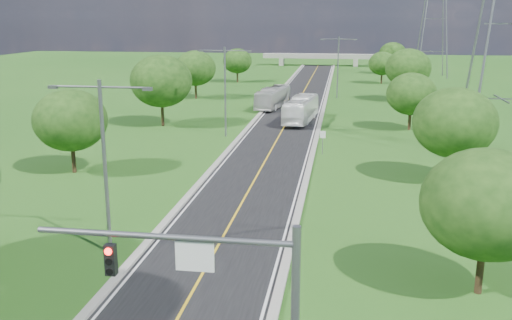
{
  "coord_description": "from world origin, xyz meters",
  "views": [
    {
      "loc": [
        7.03,
        -17.13,
        13.37
      ],
      "look_at": [
        0.85,
        23.1,
        3.0
      ],
      "focal_mm": 40.0,
      "sensor_mm": 36.0,
      "label": 1
    }
  ],
  "objects": [
    {
      "name": "overpass",
      "position": [
        0.0,
        140.0,
        2.41
      ],
      "size": [
        30.0,
        3.0,
        3.2
      ],
      "color": "gray",
      "rests_on": "ground"
    },
    {
      "name": "speed_limit_sign",
      "position": [
        5.2,
        37.98,
        1.6
      ],
      "size": [
        0.55,
        0.09,
        2.4
      ],
      "color": "slate",
      "rests_on": "ground"
    },
    {
      "name": "ground",
      "position": [
        0.0,
        60.0,
        0.0
      ],
      "size": [
        260.0,
        260.0,
        0.0
      ],
      "primitive_type": "plane",
      "color": "#225417",
      "rests_on": "ground"
    },
    {
      "name": "power_tower_far",
      "position": [
        26.0,
        115.0,
        14.01
      ],
      "size": [
        9.0,
        6.4,
        28.0
      ],
      "color": "slate",
      "rests_on": "ground"
    },
    {
      "name": "bus_outbound",
      "position": [
        1.76,
        55.17,
        1.66
      ],
      "size": [
        3.93,
        11.74,
        3.21
      ],
      "primitive_type": "imported",
      "rotation": [
        0.0,
        0.0,
        3.03
      ],
      "color": "white",
      "rests_on": "road"
    },
    {
      "name": "tree_rd",
      "position": [
        17.0,
        76.0,
        5.27
      ],
      "size": [
        7.14,
        7.14,
        8.3
      ],
      "color": "black",
      "rests_on": "ground"
    },
    {
      "name": "tree_rb",
      "position": [
        16.0,
        30.0,
        4.95
      ],
      "size": [
        6.72,
        6.72,
        7.82
      ],
      "color": "black",
      "rests_on": "ground"
    },
    {
      "name": "curb_right",
      "position": [
        4.25,
        66.0,
        0.11
      ],
      "size": [
        0.5,
        150.0,
        0.22
      ],
      "primitive_type": "cube",
      "color": "gray",
      "rests_on": "ground"
    },
    {
      "name": "streetlight_far_right",
      "position": [
        6.0,
        78.0,
        5.94
      ],
      "size": [
        5.9,
        0.25,
        10.0
      ],
      "color": "slate",
      "rests_on": "ground"
    },
    {
      "name": "signal_mast",
      "position": [
        3.68,
        -1.0,
        4.91
      ],
      "size": [
        8.54,
        0.33,
        7.2
      ],
      "color": "slate",
      "rests_on": "ground"
    },
    {
      "name": "curb_left",
      "position": [
        -4.25,
        66.0,
        0.11
      ],
      "size": [
        0.5,
        150.0,
        0.22
      ],
      "primitive_type": "cube",
      "color": "gray",
      "rests_on": "ground"
    },
    {
      "name": "tree_le",
      "position": [
        -14.5,
        98.0,
        4.33
      ],
      "size": [
        5.88,
        5.88,
        6.84
      ],
      "color": "black",
      "rests_on": "ground"
    },
    {
      "name": "road",
      "position": [
        0.0,
        66.0,
        0.03
      ],
      "size": [
        8.0,
        150.0,
        0.06
      ],
      "primitive_type": "cube",
      "color": "black",
      "rests_on": "ground"
    },
    {
      "name": "tree_re",
      "position": [
        14.5,
        100.0,
        4.02
      ],
      "size": [
        5.46,
        5.46,
        6.35
      ],
      "color": "black",
      "rests_on": "ground"
    },
    {
      "name": "bus_inbound",
      "position": [
        -3.2,
        65.99,
        1.58
      ],
      "size": [
        4.23,
        11.16,
        3.03
      ],
      "primitive_type": "imported",
      "rotation": [
        0.0,
        0.0,
        -0.16
      ],
      "color": "beige",
      "rests_on": "road"
    },
    {
      "name": "tree_ra",
      "position": [
        14.0,
        10.0,
        4.64
      ],
      "size": [
        6.3,
        6.3,
        7.33
      ],
      "color": "black",
      "rests_on": "ground"
    },
    {
      "name": "tree_rc",
      "position": [
        15.0,
        52.0,
        4.33
      ],
      "size": [
        5.88,
        5.88,
        6.84
      ],
      "color": "black",
      "rests_on": "ground"
    },
    {
      "name": "power_tower_near",
      "position": [
        22.0,
        40.0,
        14.01
      ],
      "size": [
        9.0,
        6.4,
        28.0
      ],
      "color": "slate",
      "rests_on": "ground"
    },
    {
      "name": "streetlight_mid_left",
      "position": [
        -6.0,
        45.0,
        5.94
      ],
      "size": [
        5.9,
        0.25,
        10.0
      ],
      "color": "slate",
      "rests_on": "ground"
    },
    {
      "name": "tree_rf",
      "position": [
        18.0,
        120.0,
        4.64
      ],
      "size": [
        6.3,
        6.3,
        7.33
      ],
      "color": "black",
      "rests_on": "ground"
    },
    {
      "name": "tree_lc",
      "position": [
        -15.0,
        50.0,
        5.58
      ],
      "size": [
        7.56,
        7.56,
        8.79
      ],
      "color": "black",
      "rests_on": "ground"
    },
    {
      "name": "streetlight_near_left",
      "position": [
        -6.0,
        12.0,
        5.94
      ],
      "size": [
        5.9,
        0.25,
        10.0
      ],
      "color": "slate",
      "rests_on": "ground"
    },
    {
      "name": "tree_lb",
      "position": [
        -16.0,
        28.0,
        4.64
      ],
      "size": [
        6.3,
        6.3,
        7.33
      ],
      "color": "black",
      "rests_on": "ground"
    },
    {
      "name": "tree_ld",
      "position": [
        -17.0,
        74.0,
        4.95
      ],
      "size": [
        6.72,
        6.72,
        7.82
      ],
      "color": "black",
      "rests_on": "ground"
    }
  ]
}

